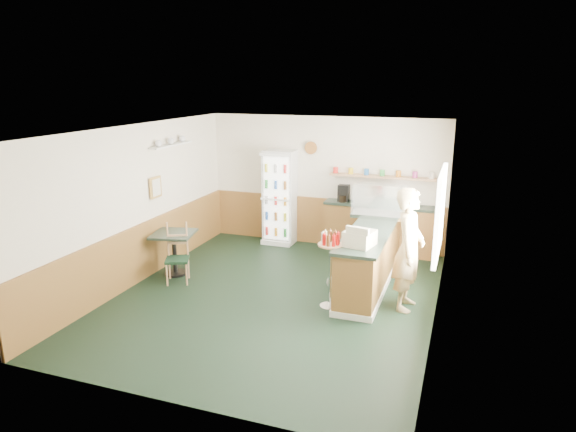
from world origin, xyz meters
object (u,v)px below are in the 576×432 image
at_px(drinks_fridge, 279,198).
at_px(cafe_chair, 179,251).
at_px(shopkeeper, 409,250).
at_px(display_case, 380,202).
at_px(condiment_stand, 330,257).
at_px(cafe_table, 174,245).
at_px(cash_register, 360,238).

height_order(drinks_fridge, cafe_chair, drinks_fridge).
relative_size(drinks_fridge, shopkeeper, 1.06).
height_order(display_case, condiment_stand, display_case).
bearing_deg(condiment_stand, cafe_table, 172.13).
height_order(condiment_stand, cafe_table, condiment_stand).
height_order(display_case, shopkeeper, shopkeeper).
xyz_separation_m(cash_register, cafe_table, (-3.40, 0.30, -0.58)).
relative_size(display_case, cash_register, 2.35).
bearing_deg(shopkeeper, cafe_table, 92.40).
xyz_separation_m(condiment_stand, cafe_chair, (-2.74, 0.19, -0.27)).
height_order(shopkeeper, condiment_stand, shopkeeper).
height_order(shopkeeper, cafe_chair, shopkeeper).
relative_size(shopkeeper, cafe_table, 2.24).
xyz_separation_m(display_case, cafe_chair, (-3.16, -1.72, -0.75)).
distance_m(display_case, shopkeeper, 1.72).
bearing_deg(cafe_chair, shopkeeper, -21.75).
bearing_deg(cafe_table, drinks_fridge, 64.73).
bearing_deg(shopkeeper, cash_register, 113.07).
bearing_deg(condiment_stand, cafe_chair, 176.13).
relative_size(display_case, condiment_stand, 0.82).
bearing_deg(cafe_chair, cash_register, -25.78).
bearing_deg(condiment_stand, display_case, 77.69).
xyz_separation_m(drinks_fridge, shopkeeper, (2.97, -2.43, -0.05)).
xyz_separation_m(shopkeeper, cafe_chair, (-3.86, -0.19, -0.40)).
height_order(display_case, cafe_table, display_case).
bearing_deg(display_case, condiment_stand, -102.31).
bearing_deg(shopkeeper, cafe_chair, 95.74).
bearing_deg(cafe_table, condiment_stand, -7.87).
distance_m(drinks_fridge, condiment_stand, 3.36).
relative_size(cash_register, shopkeeper, 0.22).
relative_size(display_case, cafe_chair, 0.95).
bearing_deg(cafe_table, shopkeeper, -0.57).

